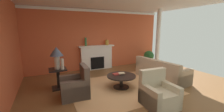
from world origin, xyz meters
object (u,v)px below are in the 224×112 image
fireplace (97,58)px  potted_plant (149,57)px  table_lamp (56,54)px  vase_mantel_right (107,42)px  armchair_near_window (76,87)px  vase_on_side_table (62,64)px  sofa (161,73)px  vase_mantel_left (86,42)px  side_table (58,77)px  armchair_facing_fireplace (158,95)px  coffee_table (121,78)px

fireplace → potted_plant: 2.96m
table_lamp → vase_mantel_right: bearing=33.4°
armchair_near_window → table_lamp: (-0.42, 0.86, 0.92)m
vase_on_side_table → potted_plant: vase_on_side_table is taller
sofa → vase_mantel_left: size_ratio=5.38×
side_table → vase_on_side_table: bearing=-38.7°
vase_mantel_right → side_table: bearing=-146.6°
table_lamp → armchair_near_window: bearing=-63.8°
armchair_near_window → side_table: bearing=116.2°
table_lamp → potted_plant: (4.92, 1.22, -0.73)m
side_table → vase_on_side_table: size_ratio=1.95×
armchair_facing_fireplace → side_table: armchair_facing_fireplace is taller
side_table → fireplace: bearing=40.9°
side_table → table_lamp: 0.82m
armchair_facing_fireplace → vase_mantel_left: size_ratio=2.34×
fireplace → armchair_facing_fireplace: (0.29, -4.09, -0.27)m
armchair_facing_fireplace → vase_mantel_right: bearing=86.4°
vase_mantel_left → vase_on_side_table: (-1.30, -1.81, -0.55)m
vase_mantel_left → vase_on_side_table: 2.30m
table_lamp → vase_mantel_right: 3.06m
vase_on_side_table → side_table: bearing=141.3°
vase_mantel_left → armchair_facing_fireplace: bearing=-78.2°
vase_mantel_left → vase_on_side_table: vase_mantel_left is taller
fireplace → sofa: fireplace is taller
armchair_facing_fireplace → coffee_table: (-0.31, 1.48, 0.03)m
coffee_table → fireplace: bearing=89.7°
armchair_near_window → side_table: armchair_near_window is taller
fireplace → sofa: 3.17m
sofa → fireplace: bearing=125.2°
sofa → vase_on_side_table: 3.79m
armchair_near_window → potted_plant: (4.49, 2.08, 0.19)m
sofa → coffee_table: bearing=-179.1°
vase_mantel_left → vase_mantel_right: vase_mantel_left is taller
sofa → vase_mantel_right: bearing=116.6°
sofa → vase_on_side_table: vase_on_side_table is taller
sofa → potted_plant: size_ratio=2.63×
side_table → vase_mantel_left: (1.45, 1.69, 1.03)m
armchair_facing_fireplace → table_lamp: size_ratio=1.27×
side_table → vase_on_side_table: vase_on_side_table is taller
sofa → side_table: sofa is taller
side_table → potted_plant: size_ratio=0.84×
sofa → armchair_facing_fireplace: 2.15m
side_table → vase_on_side_table: 0.52m
side_table → vase_mantel_right: size_ratio=2.73×
armchair_facing_fireplace → sofa: bearing=44.6°
armchair_facing_fireplace → potted_plant: armchair_facing_fireplace is taller
armchair_facing_fireplace → vase_on_side_table: vase_on_side_table is taller
fireplace → vase_mantel_right: 0.95m
fireplace → vase_on_side_table: (-1.85, -1.86, 0.30)m
sofa → armchair_facing_fireplace: size_ratio=2.30×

